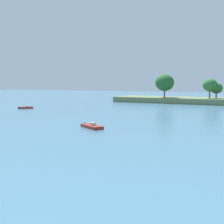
# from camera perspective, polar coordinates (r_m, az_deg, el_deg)

# --- Properties ---
(treeline_island) EXTENTS (68.29, 15.39, 10.26)m
(treeline_island) POSITION_cam_1_polar(r_m,az_deg,el_deg) (108.35, 18.70, 2.76)
(treeline_island) COLOR #66754C
(treeline_island) RESTS_ON ground
(small_motorboat) EXTENTS (3.71, 3.89, 1.01)m
(small_motorboat) POSITION_cam_1_polar(r_m,az_deg,el_deg) (88.19, -15.99, 0.83)
(small_motorboat) COLOR maroon
(small_motorboat) RESTS_ON ground
(fishing_skiff) EXTENTS (5.03, 3.88, 0.98)m
(fishing_skiff) POSITION_cam_1_polar(r_m,az_deg,el_deg) (48.88, -3.85, -2.74)
(fishing_skiff) COLOR maroon
(fishing_skiff) RESTS_ON ground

